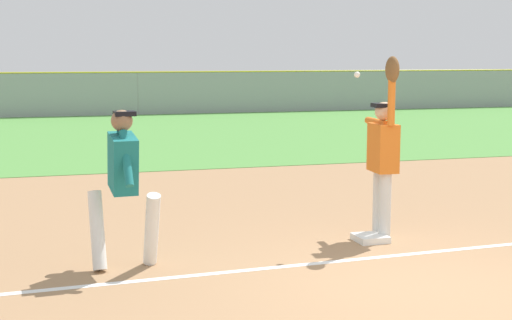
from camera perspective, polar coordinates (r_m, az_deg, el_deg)
ground_plane at (r=7.52m, az=12.73°, el=-9.79°), size 72.17×72.17×0.00m
outfield_grass at (r=22.05m, az=-6.83°, el=2.08°), size 43.17×14.44×0.01m
chalk_foul_line at (r=7.61m, az=-16.85°, el=-9.70°), size 11.99×0.71×0.01m
first_base at (r=9.29m, az=8.86°, el=-6.00°), size 0.39×0.39×0.08m
fielder at (r=9.26m, az=9.87°, el=0.74°), size 0.29×0.89×2.28m
runner at (r=7.96m, az=-10.25°, el=-1.35°), size 0.75×0.84×1.72m
baseball at (r=8.95m, az=7.84°, el=6.58°), size 0.07×0.07×0.07m
outfield_fence at (r=29.12m, az=-9.15°, el=5.13°), size 43.25×0.08×1.70m
parked_car_silver at (r=32.10m, az=-13.36°, el=4.97°), size 4.45×2.22×1.25m
parked_car_blue at (r=32.65m, az=-3.90°, el=5.22°), size 4.54×2.41×1.25m
parked_car_white at (r=34.90m, az=4.16°, el=5.40°), size 4.47×2.25×1.25m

